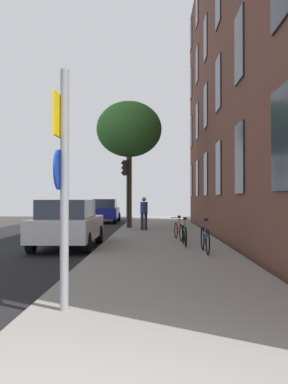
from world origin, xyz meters
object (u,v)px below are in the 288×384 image
object	(u,v)px
bicycle_1	(185,234)
bicycle_2	(178,230)
car_0	(68,223)
bicycle_0	(205,239)
sign_post	(63,175)
car_1	(106,211)
pedestrian_0	(144,211)
tree_near	(129,130)
traffic_light	(126,181)

from	to	relation	value
bicycle_1	bicycle_2	world-z (taller)	bicycle_1
car_0	bicycle_0	bearing A→B (deg)	-23.70
sign_post	car_1	world-z (taller)	sign_post
bicycle_0	pedestrian_0	world-z (taller)	pedestrian_0
bicycle_0	bicycle_2	xyz separation A→B (m)	(-0.56, 3.61, -0.03)
tree_near	car_0	size ratio (longest dim) A/B	1.51
tree_near	car_1	world-z (taller)	tree_near
tree_near	traffic_light	bearing A→B (deg)	-114.41
traffic_light	bicycle_2	bearing A→B (deg)	-69.33
bicycle_1	bicycle_2	size ratio (longest dim) A/B	1.01
car_0	car_1	distance (m)	14.58
bicycle_0	sign_post	bearing A→B (deg)	-113.60
bicycle_1	car_1	bearing A→B (deg)	106.44
traffic_light	bicycle_0	distance (m)	10.59
tree_near	bicycle_0	bearing A→B (deg)	-74.69
sign_post	tree_near	bearing A→B (deg)	90.23
bicycle_0	bicycle_2	distance (m)	3.66
car_0	pedestrian_0	bearing A→B (deg)	69.99
bicycle_2	car_0	size ratio (longest dim) A/B	0.38
bicycle_0	tree_near	bearing A→B (deg)	105.31
bicycle_1	car_1	size ratio (longest dim) A/B	0.39
tree_near	bicycle_0	xyz separation A→B (m)	(2.81, -10.26, -4.86)
bicycle_2	car_0	distance (m)	4.19
bicycle_1	pedestrian_0	world-z (taller)	pedestrian_0
bicycle_0	pedestrian_0	size ratio (longest dim) A/B	1.10
pedestrian_0	car_0	distance (m)	7.01
tree_near	bicycle_1	world-z (taller)	tree_near
tree_near	bicycle_2	bearing A→B (deg)	-71.27
bicycle_1	tree_near	bearing A→B (deg)	105.54
bicycle_2	car_0	world-z (taller)	car_0
traffic_light	car_0	world-z (taller)	traffic_light
traffic_light	bicycle_1	size ratio (longest dim) A/B	2.14
car_0	car_1	size ratio (longest dim) A/B	1.02
bicycle_0	bicycle_1	xyz separation A→B (m)	(-0.46, 1.81, -0.02)
bicycle_0	car_1	bearing A→B (deg)	106.20
bicycle_1	traffic_light	bearing A→B (deg)	106.98
traffic_light	car_0	bearing A→B (deg)	-100.00
bicycle_2	car_0	xyz separation A→B (m)	(-3.81, -1.70, 0.37)
bicycle_2	car_1	world-z (taller)	car_1
bicycle_1	car_1	world-z (taller)	car_1
bicycle_2	car_1	distance (m)	13.56
pedestrian_0	car_1	size ratio (longest dim) A/B	0.37
pedestrian_0	bicycle_1	bearing A→B (deg)	-77.29
bicycle_0	bicycle_2	world-z (taller)	bicycle_0
sign_post	bicycle_2	size ratio (longest dim) A/B	1.99
traffic_light	tree_near	bearing A→B (deg)	65.59
car_1	pedestrian_0	bearing A→B (deg)	-70.55
traffic_light	pedestrian_0	size ratio (longest dim) A/B	2.24
traffic_light	pedestrian_0	xyz separation A→B (m)	(0.98, -1.46, -1.56)
sign_post	traffic_light	xyz separation A→B (m)	(-0.21, 16.23, 0.61)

